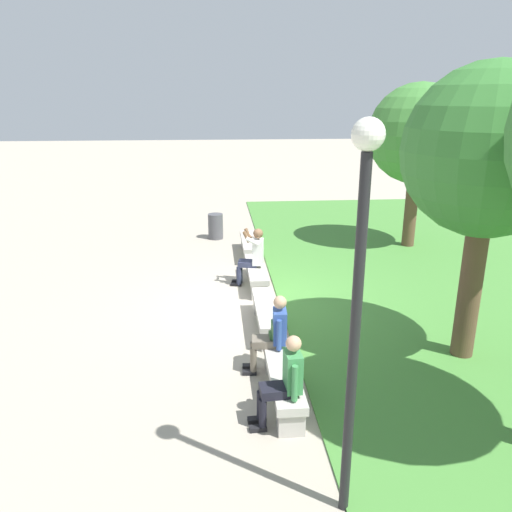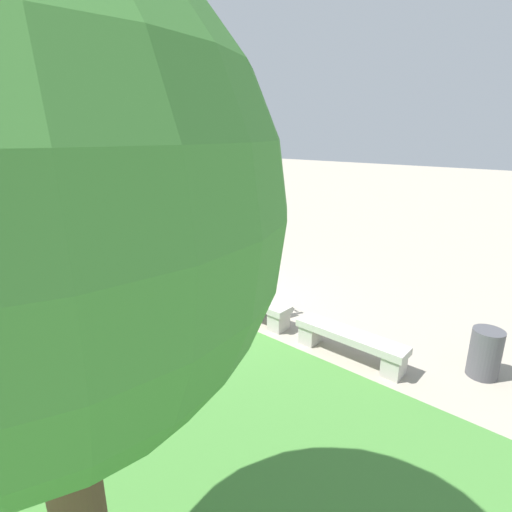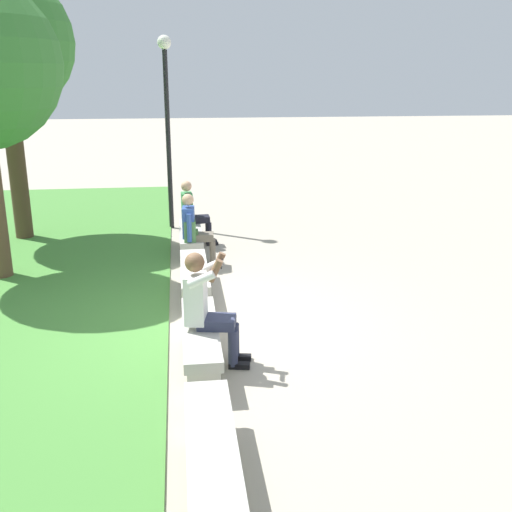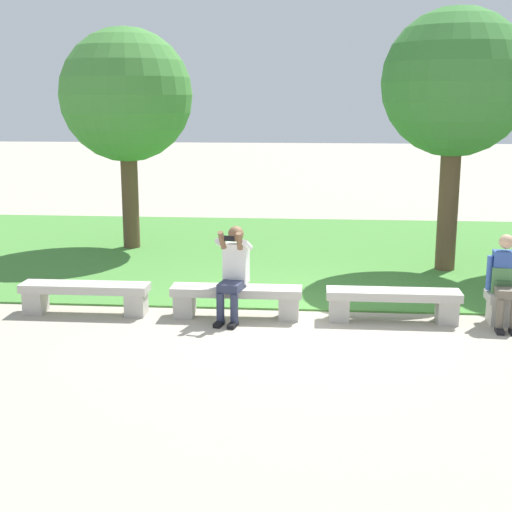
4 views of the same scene
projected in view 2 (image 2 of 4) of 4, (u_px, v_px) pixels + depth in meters
name	position (u px, v px, depth m)	size (l,w,h in m)	color
ground_plane	(211.00, 302.00, 8.60)	(80.00, 80.00, 0.00)	#A89E8C
bench_main	(350.00, 341.00, 6.41)	(1.86, 0.40, 0.45)	#B7B2A8
bench_near	(249.00, 303.00, 7.81)	(1.86, 0.40, 0.45)	#B7B2A8
bench_mid	(179.00, 277.00, 9.21)	(1.86, 0.40, 0.45)	#B7B2A8
bench_far	(127.00, 258.00, 10.62)	(1.86, 0.40, 0.45)	#B7B2A8
person_photographer	(252.00, 282.00, 7.72)	(0.52, 0.77, 1.32)	black
person_distant	(143.00, 249.00, 10.10)	(0.48, 0.69, 1.26)	black
person_companion	(116.00, 240.00, 10.93)	(0.48, 0.69, 1.26)	black
backpack	(141.00, 252.00, 10.04)	(0.28, 0.24, 0.43)	#4C7F47
tree_left_background	(28.00, 216.00, 2.02)	(2.65, 2.65, 4.45)	brown
trash_bin	(485.00, 353.00, 5.90)	(0.44, 0.44, 0.75)	#4C4C51
lamp_post	(67.00, 168.00, 10.98)	(0.28, 0.28, 3.94)	black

